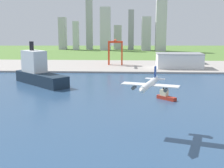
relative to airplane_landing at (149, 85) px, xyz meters
The scene contains 10 objects.
ground_plane 128.74m from the airplane_landing, 95.91° to the left, with size 2400.00×2400.00×0.00m, color #577F38.
water_bay 72.69m from the airplane_landing, 101.33° to the left, with size 840.00×360.00×0.15m, color #2D4C70.
industrial_pier 315.81m from the airplane_landing, 92.34° to the left, with size 840.00×140.00×2.50m, color #A79F97.
airplane_landing is the anchor object (origin of this frame).
tugboat_small 99.92m from the airplane_landing, 76.90° to the left, with size 17.26×17.19×11.54m.
cargo_ship 199.96m from the airplane_landing, 125.57° to the left, with size 73.81×71.25×48.15m.
port_crane_red 319.82m from the airplane_landing, 96.07° to the left, with size 23.80×40.05×41.39m.
warehouse_main 296.40m from the airplane_landing, 77.32° to the left, with size 69.01×38.03×22.29m.
warehouse_annex 361.51m from the airplane_landing, 74.74° to the left, with size 31.89×30.63×12.81m.
distant_skyline 646.84m from the airplane_landing, 93.57° to the left, with size 287.24×66.45×139.29m.
Camera 1 is at (-0.04, -6.04, 67.58)m, focal length 49.23 mm.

